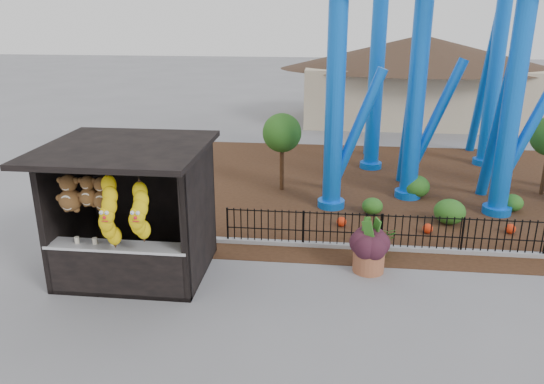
# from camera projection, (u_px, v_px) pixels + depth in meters

# --- Properties ---
(ground) EXTENTS (120.00, 120.00, 0.00)m
(ground) POSITION_uv_depth(u_px,v_px,m) (257.00, 304.00, 11.17)
(ground) COLOR slate
(ground) RESTS_ON ground
(mulch_bed) EXTENTS (18.00, 12.00, 0.02)m
(mulch_bed) POSITION_uv_depth(u_px,v_px,m) (404.00, 189.00, 18.24)
(mulch_bed) COLOR #331E11
(mulch_bed) RESTS_ON ground
(curb) EXTENTS (18.00, 0.18, 0.12)m
(curb) POSITION_uv_depth(u_px,v_px,m) (428.00, 250.00, 13.53)
(curb) COLOR gray
(curb) RESTS_ON ground
(prize_booth) EXTENTS (3.50, 3.40, 3.12)m
(prize_booth) POSITION_uv_depth(u_px,v_px,m) (129.00, 215.00, 11.84)
(prize_booth) COLOR black
(prize_booth) RESTS_ON ground
(picket_fence) EXTENTS (12.20, 0.06, 1.00)m
(picket_fence) POSITION_uv_depth(u_px,v_px,m) (467.00, 236.00, 13.29)
(picket_fence) COLOR black
(picket_fence) RESTS_ON ground
(terracotta_planter) EXTENTS (0.92, 0.92, 0.60)m
(terracotta_planter) POSITION_uv_depth(u_px,v_px,m) (369.00, 259.00, 12.50)
(terracotta_planter) COLOR #985537
(terracotta_planter) RESTS_ON ground
(planter_foliage) EXTENTS (0.70, 0.70, 0.64)m
(planter_foliage) POSITION_uv_depth(u_px,v_px,m) (370.00, 235.00, 12.30)
(planter_foliage) COLOR #31131E
(planter_foliage) RESTS_ON terracotta_planter
(potted_plant) EXTENTS (0.83, 0.76, 0.80)m
(potted_plant) POSITION_uv_depth(u_px,v_px,m) (381.00, 241.00, 13.27)
(potted_plant) COLOR #2B5E1B
(potted_plant) RESTS_ON ground
(landscaping) EXTENTS (7.79, 3.62, 0.73)m
(landscaping) POSITION_uv_depth(u_px,v_px,m) (445.00, 202.00, 16.15)
(landscaping) COLOR #265819
(landscaping) RESTS_ON mulch_bed
(pavilion) EXTENTS (15.00, 15.00, 4.80)m
(pavilion) POSITION_uv_depth(u_px,v_px,m) (420.00, 65.00, 28.29)
(pavilion) COLOR #BFAD8C
(pavilion) RESTS_ON ground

